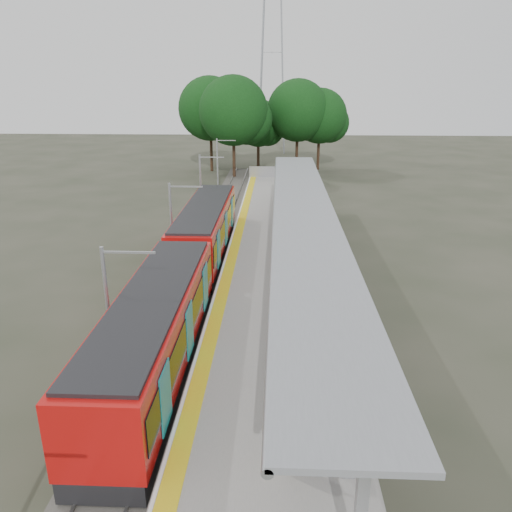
{
  "coord_description": "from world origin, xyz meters",
  "views": [
    {
      "loc": [
        0.16,
        -10.13,
        11.2
      ],
      "look_at": [
        -0.94,
        14.99,
        2.3
      ],
      "focal_mm": 35.0,
      "sensor_mm": 36.0,
      "label": 1
    }
  ],
  "objects_px": {
    "train": "(187,266)",
    "bench_near": "(342,446)",
    "info_pillar_near": "(279,439)",
    "info_pillar_far": "(299,222)",
    "litter_bin": "(295,244)",
    "bench_mid": "(311,308)",
    "bench_far": "(293,193)"
  },
  "relations": [
    {
      "from": "train",
      "to": "bench_near",
      "type": "distance_m",
      "value": 14.2
    },
    {
      "from": "train",
      "to": "info_pillar_near",
      "type": "relative_size",
      "value": 13.58
    },
    {
      "from": "train",
      "to": "info_pillar_far",
      "type": "xyz_separation_m",
      "value": [
        6.17,
        9.82,
        -0.28
      ]
    },
    {
      "from": "info_pillar_far",
      "to": "litter_bin",
      "type": "distance_m",
      "value": 3.92
    },
    {
      "from": "litter_bin",
      "to": "bench_mid",
      "type": "bearing_deg",
      "value": -87.2
    },
    {
      "from": "bench_mid",
      "to": "bench_far",
      "type": "xyz_separation_m",
      "value": [
        -0.2,
        24.04,
        -0.01
      ]
    },
    {
      "from": "info_pillar_near",
      "to": "bench_far",
      "type": "bearing_deg",
      "value": 104.49
    },
    {
      "from": "bench_near",
      "to": "bench_far",
      "type": "height_order",
      "value": "bench_near"
    },
    {
      "from": "bench_near",
      "to": "train",
      "type": "bearing_deg",
      "value": 118.63
    },
    {
      "from": "bench_far",
      "to": "bench_near",
      "type": "bearing_deg",
      "value": -81.58
    },
    {
      "from": "bench_far",
      "to": "info_pillar_far",
      "type": "height_order",
      "value": "info_pillar_far"
    },
    {
      "from": "bench_near",
      "to": "litter_bin",
      "type": "xyz_separation_m",
      "value": [
        -0.76,
        18.51,
        -0.12
      ]
    },
    {
      "from": "bench_far",
      "to": "info_pillar_near",
      "type": "relative_size",
      "value": 0.68
    },
    {
      "from": "train",
      "to": "info_pillar_far",
      "type": "bearing_deg",
      "value": 57.87
    },
    {
      "from": "bench_mid",
      "to": "info_pillar_near",
      "type": "height_order",
      "value": "info_pillar_near"
    },
    {
      "from": "litter_bin",
      "to": "info_pillar_far",
      "type": "bearing_deg",
      "value": 84.71
    },
    {
      "from": "info_pillar_far",
      "to": "bench_far",
      "type": "bearing_deg",
      "value": 101.52
    },
    {
      "from": "info_pillar_near",
      "to": "litter_bin",
      "type": "bearing_deg",
      "value": 103.59
    },
    {
      "from": "train",
      "to": "info_pillar_far",
      "type": "relative_size",
      "value": 15.54
    },
    {
      "from": "train",
      "to": "bench_far",
      "type": "height_order",
      "value": "train"
    },
    {
      "from": "info_pillar_near",
      "to": "info_pillar_far",
      "type": "relative_size",
      "value": 1.14
    },
    {
      "from": "bench_near",
      "to": "info_pillar_near",
      "type": "distance_m",
      "value": 1.81
    },
    {
      "from": "bench_mid",
      "to": "bench_far",
      "type": "height_order",
      "value": "bench_mid"
    },
    {
      "from": "bench_near",
      "to": "info_pillar_far",
      "type": "distance_m",
      "value": 22.4
    },
    {
      "from": "train",
      "to": "bench_mid",
      "type": "bearing_deg",
      "value": -29.15
    },
    {
      "from": "bench_mid",
      "to": "info_pillar_near",
      "type": "xyz_separation_m",
      "value": [
        -1.47,
        -9.27,
        0.39
      ]
    },
    {
      "from": "bench_near",
      "to": "bench_mid",
      "type": "height_order",
      "value": "bench_near"
    },
    {
      "from": "bench_mid",
      "to": "info_pillar_near",
      "type": "distance_m",
      "value": 9.39
    },
    {
      "from": "bench_near",
      "to": "bench_mid",
      "type": "distance_m",
      "value": 9.09
    },
    {
      "from": "train",
      "to": "info_pillar_near",
      "type": "bearing_deg",
      "value": -69.39
    },
    {
      "from": "bench_far",
      "to": "info_pillar_near",
      "type": "xyz_separation_m",
      "value": [
        -1.26,
        -33.31,
        0.4
      ]
    },
    {
      "from": "train",
      "to": "info_pillar_far",
      "type": "height_order",
      "value": "train"
    }
  ]
}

